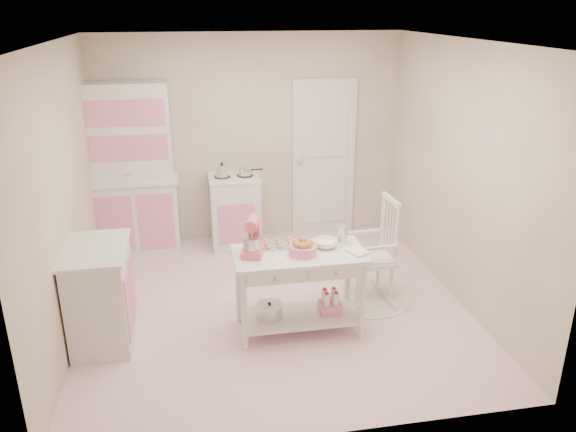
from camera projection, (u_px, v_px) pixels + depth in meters
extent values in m
plane|color=pink|center=(275.00, 305.00, 5.77)|extent=(3.80, 3.80, 0.00)
cube|color=white|center=(272.00, 41.00, 4.85)|extent=(3.80, 3.80, 0.04)
cube|color=beige|center=(250.00, 140.00, 7.06)|extent=(3.80, 0.04, 2.60)
cube|color=beige|center=(320.00, 273.00, 3.57)|extent=(3.80, 0.04, 2.60)
cube|color=beige|center=(63.00, 196.00, 5.00)|extent=(0.04, 3.80, 2.60)
cube|color=beige|center=(460.00, 174.00, 5.63)|extent=(0.04, 3.80, 2.60)
cube|color=silver|center=(324.00, 158.00, 7.29)|extent=(0.82, 0.05, 2.04)
cube|color=silver|center=(133.00, 170.00, 6.69)|extent=(1.06, 0.50, 2.08)
cube|color=silver|center=(235.00, 211.00, 7.05)|extent=(0.62, 0.57, 0.92)
cube|color=silver|center=(101.00, 295.00, 5.03)|extent=(0.54, 0.84, 0.92)
cylinder|color=white|center=(367.00, 297.00, 5.92)|extent=(0.92, 0.92, 0.01)
cube|color=silver|center=(370.00, 250.00, 5.73)|extent=(0.52, 0.75, 1.10)
cube|color=silver|center=(299.00, 292.00, 5.20)|extent=(1.20, 0.60, 0.80)
cube|color=#EF6576|center=(253.00, 238.00, 4.95)|extent=(0.27, 0.32, 0.34)
cube|color=silver|center=(280.00, 245.00, 5.20)|extent=(0.34, 0.24, 0.02)
cylinder|color=pink|center=(303.00, 250.00, 5.00)|extent=(0.25, 0.25, 0.09)
imported|color=white|center=(325.00, 243.00, 5.17)|extent=(0.23, 0.23, 0.07)
cylinder|color=silver|center=(342.00, 234.00, 5.25)|extent=(0.10, 0.10, 0.17)
imported|color=white|center=(351.00, 253.00, 5.02)|extent=(0.22, 0.24, 0.02)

